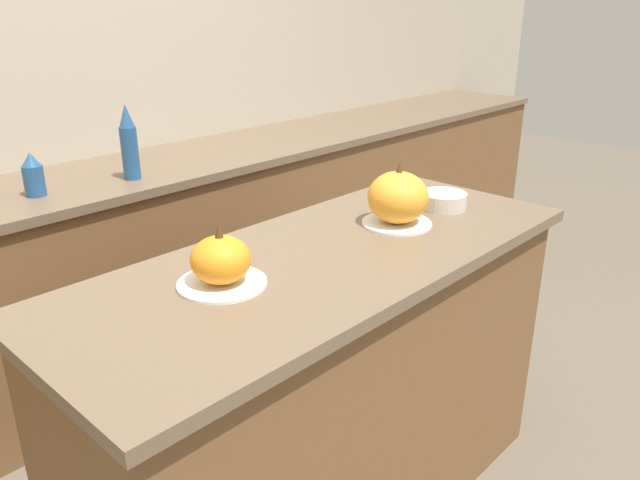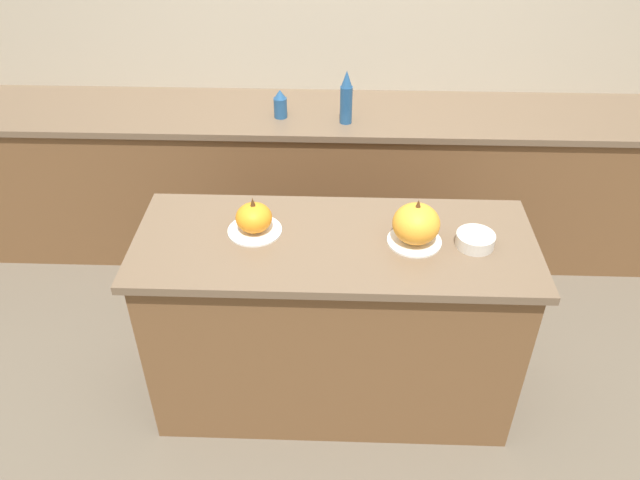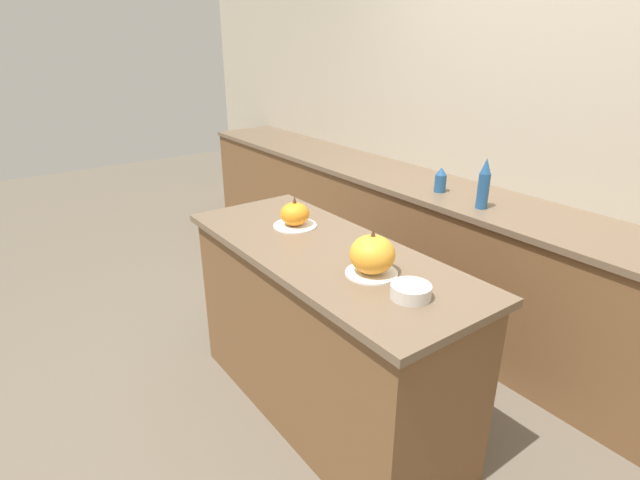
{
  "view_description": "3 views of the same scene",
  "coord_description": "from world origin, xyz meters",
  "px_view_note": "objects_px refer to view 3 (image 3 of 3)",
  "views": [
    {
      "loc": [
        -1.15,
        -1.06,
        1.55
      ],
      "look_at": [
        0.01,
        0.04,
        0.92
      ],
      "focal_mm": 35.0,
      "sensor_mm": 36.0,
      "label": 1
    },
    {
      "loc": [
        0.01,
        -1.97,
        2.36
      ],
      "look_at": [
        -0.06,
        -0.04,
        0.93
      ],
      "focal_mm": 35.0,
      "sensor_mm": 36.0,
      "label": 2
    },
    {
      "loc": [
        1.65,
        -1.24,
        1.8
      ],
      "look_at": [
        0.02,
        -0.04,
        0.96
      ],
      "focal_mm": 28.0,
      "sensor_mm": 36.0,
      "label": 3
    }
  ],
  "objects_px": {
    "pumpkin_cake_left": "(295,215)",
    "bottle_tall": "(484,185)",
    "pumpkin_cake_right": "(371,256)",
    "bottle_short": "(441,180)",
    "mixing_bowl": "(411,291)"
  },
  "relations": [
    {
      "from": "pumpkin_cake_left",
      "to": "bottle_short",
      "type": "height_order",
      "value": "pumpkin_cake_left"
    },
    {
      "from": "pumpkin_cake_left",
      "to": "mixing_bowl",
      "type": "distance_m",
      "value": 0.87
    },
    {
      "from": "pumpkin_cake_left",
      "to": "bottle_tall",
      "type": "height_order",
      "value": "bottle_tall"
    },
    {
      "from": "pumpkin_cake_right",
      "to": "bottle_tall",
      "type": "distance_m",
      "value": 1.1
    },
    {
      "from": "pumpkin_cake_left",
      "to": "mixing_bowl",
      "type": "relative_size",
      "value": 1.45
    },
    {
      "from": "pumpkin_cake_right",
      "to": "bottle_short",
      "type": "bearing_deg",
      "value": 119.06
    },
    {
      "from": "pumpkin_cake_left",
      "to": "bottle_tall",
      "type": "relative_size",
      "value": 0.76
    },
    {
      "from": "pumpkin_cake_right",
      "to": "mixing_bowl",
      "type": "height_order",
      "value": "pumpkin_cake_right"
    },
    {
      "from": "pumpkin_cake_right",
      "to": "bottle_short",
      "type": "distance_m",
      "value": 1.28
    },
    {
      "from": "pumpkin_cake_left",
      "to": "pumpkin_cake_right",
      "type": "height_order",
      "value": "pumpkin_cake_right"
    },
    {
      "from": "bottle_tall",
      "to": "mixing_bowl",
      "type": "distance_m",
      "value": 1.19
    },
    {
      "from": "pumpkin_cake_right",
      "to": "mixing_bowl",
      "type": "bearing_deg",
      "value": -2.67
    },
    {
      "from": "mixing_bowl",
      "to": "pumpkin_cake_left",
      "type": "bearing_deg",
      "value": 175.79
    },
    {
      "from": "pumpkin_cake_right",
      "to": "bottle_short",
      "type": "height_order",
      "value": "pumpkin_cake_right"
    },
    {
      "from": "pumpkin_cake_left",
      "to": "bottle_short",
      "type": "bearing_deg",
      "value": 89.31
    }
  ]
}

